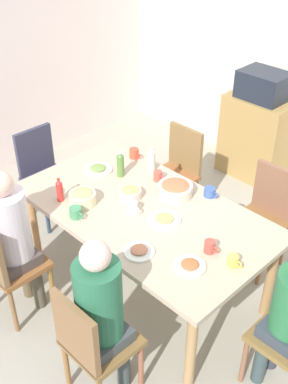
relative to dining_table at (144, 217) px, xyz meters
name	(u,v)px	position (x,y,z in m)	size (l,w,h in m)	color
ground_plane	(144,283)	(0.00, 0.00, -0.70)	(5.80, 5.80, 0.00)	#A4A090
dining_table	(144,217)	(0.00, 0.00, 0.00)	(1.95, 1.09, 0.77)	#C0A88C
chair_0	(43,170)	(-1.35, 0.00, -0.18)	(0.40, 0.40, 0.90)	#362F49
chair_2	(178,168)	(-0.49, 0.92, -0.18)	(0.40, 0.40, 0.90)	#955A32
chair_3	(265,212)	(0.49, 0.92, -0.18)	(0.40, 0.40, 0.90)	brown
chair_4	(91,342)	(0.49, -0.92, -0.18)	(0.40, 0.40, 0.90)	olive
person_4	(101,309)	(0.49, -0.83, 0.03)	(0.30, 0.30, 1.24)	#49444C
chair_5	(5,263)	(-0.49, -0.92, -0.18)	(0.40, 0.40, 0.90)	#92592E
person_5	(11,233)	(-0.49, -0.83, 0.04)	(0.30, 0.30, 1.24)	brown
plate_0	(164,220)	(0.21, 0.00, 0.09)	(0.24, 0.24, 0.04)	white
plate_1	(139,251)	(0.32, -0.36, 0.09)	(0.21, 0.21, 0.04)	white
plate_2	(190,266)	(0.65, -0.23, 0.09)	(0.21, 0.21, 0.04)	silver
plate_3	(98,169)	(-0.65, 0.10, 0.09)	(0.24, 0.24, 0.04)	beige
bowl_0	(130,193)	(-0.18, 0.03, 0.12)	(0.17, 0.17, 0.09)	beige
bowl_1	(175,189)	(0.04, 0.30, 0.13)	(0.27, 0.27, 0.11)	beige
bowl_2	(83,197)	(-0.37, -0.28, 0.13)	(0.20, 0.20, 0.11)	beige
cup_0	(76,212)	(-0.27, -0.42, 0.12)	(0.12, 0.09, 0.08)	#478F60
cup_1	(210,192)	(0.24, 0.48, 0.11)	(0.12, 0.09, 0.07)	#3C5AA1
cup_2	(133,208)	(-0.02, -0.09, 0.12)	(0.11, 0.07, 0.09)	white
cup_3	(210,247)	(0.64, -0.03, 0.12)	(0.11, 0.07, 0.09)	#C54A3D
cup_4	(233,261)	(0.83, -0.02, 0.11)	(0.11, 0.07, 0.07)	#DFCC52
cup_5	(158,176)	(-0.20, 0.35, 0.12)	(0.11, 0.07, 0.08)	#CC5241
cup_6	(134,153)	(-0.59, 0.46, 0.12)	(0.12, 0.08, 0.09)	#D44A33
bottle_0	(60,190)	(-0.52, -0.37, 0.17)	(0.05, 0.05, 0.19)	red
bottle_1	(151,160)	(-0.34, 0.42, 0.18)	(0.06, 0.06, 0.21)	silver
bottle_2	(120,165)	(-0.46, 0.18, 0.18)	(0.06, 0.06, 0.22)	#548038
side_cabinet	(256,137)	(-0.39, 2.07, -0.25)	(0.70, 0.44, 0.90)	#A68349
microwave	(264,85)	(-0.39, 2.07, 0.34)	(0.48, 0.36, 0.28)	#1D2430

